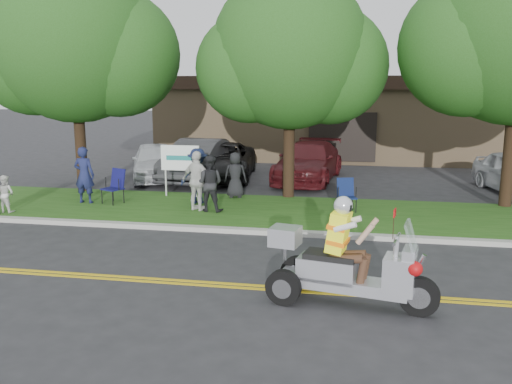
% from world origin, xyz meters
% --- Properties ---
extents(ground, '(120.00, 120.00, 0.00)m').
position_xyz_m(ground, '(0.00, 0.00, 0.00)').
color(ground, '#28282B').
rests_on(ground, ground).
extents(centerline_near, '(60.00, 0.10, 0.01)m').
position_xyz_m(centerline_near, '(0.00, -0.58, 0.01)').
color(centerline_near, gold).
rests_on(centerline_near, ground).
extents(centerline_far, '(60.00, 0.10, 0.01)m').
position_xyz_m(centerline_far, '(0.00, -0.42, 0.01)').
color(centerline_far, gold).
rests_on(centerline_far, ground).
extents(curb, '(60.00, 0.25, 0.12)m').
position_xyz_m(curb, '(0.00, 3.05, 0.06)').
color(curb, '#A8A89E').
rests_on(curb, ground).
extents(grass_verge, '(60.00, 4.00, 0.10)m').
position_xyz_m(grass_verge, '(0.00, 5.20, 0.06)').
color(grass_verge, '#1F4B14').
rests_on(grass_verge, ground).
extents(commercial_building, '(18.00, 8.20, 4.00)m').
position_xyz_m(commercial_building, '(2.00, 18.98, 2.01)').
color(commercial_building, '#9E7F5B').
rests_on(commercial_building, ground).
extents(tree_left, '(6.62, 5.40, 7.78)m').
position_xyz_m(tree_left, '(-6.44, 7.03, 4.85)').
color(tree_left, '#332114').
rests_on(tree_left, ground).
extents(tree_mid, '(5.88, 4.80, 7.05)m').
position_xyz_m(tree_mid, '(0.55, 7.23, 4.43)').
color(tree_mid, '#332114').
rests_on(tree_mid, ground).
extents(business_sign, '(1.25, 0.06, 1.75)m').
position_xyz_m(business_sign, '(-2.90, 6.60, 1.26)').
color(business_sign, silver).
rests_on(business_sign, ground).
extents(trike_scooter, '(2.86, 1.21, 1.88)m').
position_xyz_m(trike_scooter, '(2.41, -0.99, 0.66)').
color(trike_scooter, black).
rests_on(trike_scooter, ground).
extents(lawn_chair_a, '(0.72, 0.74, 1.04)m').
position_xyz_m(lawn_chair_a, '(-4.56, 5.34, 0.69)').
color(lawn_chair_a, black).
rests_on(lawn_chair_a, grass_verge).
extents(lawn_chair_b, '(0.61, 0.62, 0.93)m').
position_xyz_m(lawn_chair_b, '(2.35, 5.54, 0.63)').
color(lawn_chair_b, black).
rests_on(lawn_chair_b, grass_verge).
extents(spectator_adult_left, '(0.63, 0.42, 1.72)m').
position_xyz_m(spectator_adult_left, '(-5.46, 5.17, 0.96)').
color(spectator_adult_left, '#1A1F48').
rests_on(spectator_adult_left, grass_verge).
extents(spectator_adult_mid, '(0.83, 0.67, 1.61)m').
position_xyz_m(spectator_adult_mid, '(-1.46, 4.79, 0.91)').
color(spectator_adult_mid, black).
rests_on(spectator_adult_mid, grass_verge).
extents(spectator_adult_right, '(1.08, 0.73, 1.70)m').
position_xyz_m(spectator_adult_right, '(-1.82, 4.82, 0.96)').
color(spectator_adult_right, silver).
rests_on(spectator_adult_right, grass_verge).
extents(spectator_chair_a, '(1.12, 0.70, 1.67)m').
position_xyz_m(spectator_chair_a, '(-2.07, 5.74, 0.94)').
color(spectator_chair_a, '#161E3E').
rests_on(spectator_chair_a, grass_verge).
extents(spectator_chair_b, '(0.78, 0.57, 1.45)m').
position_xyz_m(spectator_chair_b, '(-1.14, 6.76, 0.83)').
color(spectator_chair_b, black).
rests_on(spectator_chair_b, grass_verge).
extents(child_right, '(0.56, 0.46, 1.06)m').
position_xyz_m(child_right, '(-7.08, 3.65, 0.63)').
color(child_right, silver).
rests_on(child_right, grass_verge).
extents(parked_car_far_left, '(3.13, 4.51, 1.43)m').
position_xyz_m(parked_car_far_left, '(-5.00, 9.90, 0.71)').
color(parked_car_far_left, silver).
rests_on(parked_car_far_left, ground).
extents(parked_car_left, '(1.97, 4.82, 1.55)m').
position_xyz_m(parked_car_left, '(-3.36, 10.13, 0.78)').
color(parked_car_left, '#313134').
rests_on(parked_car_left, ground).
extents(parked_car_mid, '(2.78, 5.17, 1.38)m').
position_xyz_m(parked_car_mid, '(-2.50, 10.57, 0.69)').
color(parked_car_mid, black).
rests_on(parked_car_mid, ground).
extents(parked_car_right, '(2.64, 5.25, 1.46)m').
position_xyz_m(parked_car_right, '(0.84, 10.75, 0.73)').
color(parked_car_right, '#491114').
rests_on(parked_car_right, ground).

